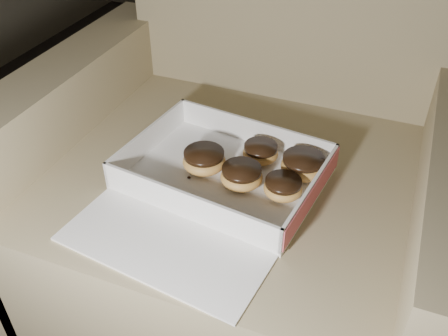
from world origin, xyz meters
TOP-DOWN VIEW (x-y plane):
  - armchair at (-0.48, 0.47)m, footprint 0.96×0.81m
  - bakery_box at (-0.49, 0.30)m, footprint 0.42×0.47m
  - donut_a at (-0.36, 0.33)m, footprint 0.07×0.07m
  - donut_b at (-0.34, 0.40)m, footprint 0.09×0.09m
  - donut_c at (-0.44, 0.33)m, footprint 0.08×0.08m
  - donut_d at (-0.43, 0.42)m, footprint 0.07×0.07m
  - donut_e at (-0.53, 0.35)m, footprint 0.09×0.09m
  - crumb_a at (-0.55, 0.34)m, footprint 0.01×0.01m
  - crumb_b at (-0.40, 0.23)m, footprint 0.01×0.01m
  - crumb_c at (-0.47, 0.23)m, footprint 0.01×0.01m
  - crumb_d at (-0.55, 0.31)m, footprint 0.01×0.01m
  - crumb_e at (-0.55, 0.23)m, footprint 0.01×0.01m

SIDE VIEW (x-z plane):
  - armchair at x=-0.48m, z-range -0.19..0.82m
  - crumb_a at x=-0.55m, z-range 0.46..0.46m
  - crumb_b at x=-0.40m, z-range 0.46..0.46m
  - crumb_c at x=-0.47m, z-range 0.46..0.46m
  - crumb_d at x=-0.55m, z-range 0.46..0.46m
  - crumb_e at x=-0.55m, z-range 0.46..0.46m
  - bakery_box at x=-0.49m, z-range 0.43..0.49m
  - donut_a at x=-0.36m, z-range 0.46..0.49m
  - donut_d at x=-0.43m, z-range 0.46..0.49m
  - donut_c at x=-0.44m, z-range 0.46..0.50m
  - donut_e at x=-0.53m, z-range 0.46..0.50m
  - donut_b at x=-0.34m, z-range 0.46..0.50m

